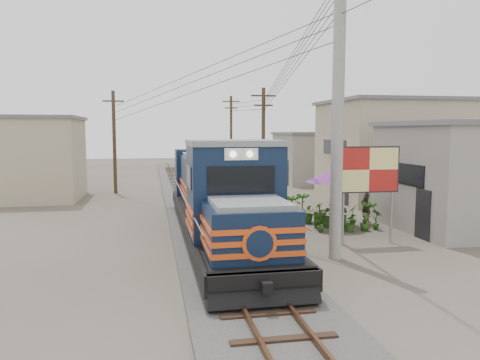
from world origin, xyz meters
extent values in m
plane|color=#473F35|center=(0.00, 0.00, 0.00)|extent=(120.00, 120.00, 0.00)
cube|color=#595651|center=(0.00, 10.00, 0.08)|extent=(3.60, 70.00, 0.16)
cube|color=#51331E|center=(-0.54, 10.00, 0.26)|extent=(0.08, 70.00, 0.12)
cube|color=#51331E|center=(0.54, 10.00, 0.26)|extent=(0.08, 70.00, 0.12)
cube|color=black|center=(0.00, 2.92, 0.76)|extent=(2.82, 15.57, 0.54)
cube|color=black|center=(0.00, -1.95, 0.47)|extent=(2.14, 3.11, 0.63)
cube|color=black|center=(0.00, 7.78, 0.47)|extent=(2.14, 3.11, 0.63)
cube|color=#0D1A32|center=(0.00, -3.12, 1.59)|extent=(2.31, 2.34, 1.46)
cube|color=#0D1A32|center=(0.00, -0.68, 2.36)|extent=(2.77, 2.53, 3.02)
cube|color=slate|center=(0.00, -0.68, 3.92)|extent=(2.82, 2.66, 0.18)
cube|color=black|center=(0.00, -1.96, 2.90)|extent=(1.98, 0.06, 0.78)
cube|color=white|center=(0.00, -1.97, 3.63)|extent=(0.97, 0.06, 0.34)
cube|color=#0D1A32|center=(0.00, 5.35, 1.97)|extent=(2.20, 9.54, 2.24)
cube|color=slate|center=(0.00, 5.35, 3.14)|extent=(1.98, 9.54, 0.18)
cube|color=#DD4814|center=(0.00, 2.92, 1.29)|extent=(2.86, 15.57, 0.14)
cube|color=#DD4814|center=(0.00, 2.92, 1.59)|extent=(2.86, 15.57, 0.14)
cube|color=#DD4814|center=(0.00, 2.92, 1.88)|extent=(2.86, 15.57, 0.14)
cylinder|color=#9E9B93|center=(3.50, -0.50, 5.00)|extent=(0.40, 0.40, 10.00)
cylinder|color=#4C3826|center=(4.50, 14.00, 3.50)|extent=(0.24, 0.24, 7.00)
cube|color=#4C3826|center=(4.50, 14.00, 6.50)|extent=(1.60, 0.10, 0.10)
cube|color=#4C3826|center=(4.50, 14.00, 5.90)|extent=(1.20, 0.10, 0.10)
cylinder|color=#4C3826|center=(4.80, 28.00, 3.75)|extent=(0.24, 0.24, 7.50)
cube|color=#4C3826|center=(4.80, 28.00, 7.00)|extent=(1.60, 0.10, 0.10)
cube|color=#4C3826|center=(4.80, 28.00, 6.40)|extent=(1.20, 0.10, 0.10)
cylinder|color=#4C3826|center=(-5.00, 18.00, 3.50)|extent=(0.24, 0.24, 7.00)
cube|color=#4C3826|center=(-5.00, 18.00, 6.50)|extent=(1.60, 0.10, 0.10)
cube|color=#4C3826|center=(-5.00, 18.00, 5.90)|extent=(1.20, 0.10, 0.10)
cube|color=gray|center=(11.50, 3.00, 2.25)|extent=(7.00, 6.00, 4.50)
cube|color=slate|center=(11.50, 3.00, 4.60)|extent=(7.35, 6.30, 0.20)
cube|color=black|center=(7.98, 3.00, 2.48)|extent=(0.05, 3.00, 0.90)
cube|color=tan|center=(12.50, 12.00, 3.00)|extent=(8.00, 7.00, 6.00)
cube|color=slate|center=(12.50, 12.00, 6.10)|extent=(8.40, 7.35, 0.20)
cube|color=black|center=(8.48, 12.00, 3.30)|extent=(0.05, 3.50, 0.90)
cube|color=gray|center=(11.00, 22.00, 2.00)|extent=(6.00, 6.00, 4.00)
cube|color=slate|center=(11.00, 22.00, 4.10)|extent=(6.30, 6.30, 0.20)
cube|color=black|center=(7.98, 22.00, 2.20)|extent=(0.05, 3.00, 0.90)
cube|color=tan|center=(-10.00, 16.00, 2.50)|extent=(6.00, 6.00, 5.00)
cube|color=slate|center=(-10.00, 16.00, 5.10)|extent=(6.30, 6.30, 0.20)
cylinder|color=#99999E|center=(4.50, 1.23, 1.37)|extent=(0.10, 0.10, 2.73)
cylinder|color=#99999E|center=(6.47, 1.21, 1.37)|extent=(0.10, 0.10, 2.73)
cube|color=black|center=(5.48, 1.22, 2.84)|extent=(2.41, 0.14, 1.75)
cube|color=#AB1A16|center=(5.48, 1.19, 2.84)|extent=(2.30, 0.10, 1.64)
cylinder|color=black|center=(5.33, 4.48, 0.05)|extent=(0.47, 0.47, 0.10)
cylinder|color=#99999E|center=(5.33, 4.48, 1.18)|extent=(0.05, 0.05, 2.37)
cone|color=#6E2777|center=(5.33, 4.48, 2.31)|extent=(3.10, 3.10, 0.59)
imported|color=black|center=(7.20, 4.89, 0.86)|extent=(0.74, 0.72, 1.72)
imported|color=#2A5518|center=(4.50, 3.46, 0.49)|extent=(0.62, 0.57, 0.97)
imported|color=#2A5518|center=(5.06, 3.29, 0.47)|extent=(0.63, 0.57, 0.93)
imported|color=#2A5518|center=(5.76, 3.36, 0.40)|extent=(0.96, 0.95, 0.80)
imported|color=#2A5518|center=(6.48, 3.43, 0.40)|extent=(0.64, 0.64, 0.80)
imported|color=#2A5518|center=(7.04, 3.52, 0.47)|extent=(0.43, 0.56, 0.95)
imported|color=#2A5518|center=(4.63, 4.32, 0.39)|extent=(0.42, 0.49, 0.77)
imported|color=#2A5518|center=(5.24, 4.43, 0.54)|extent=(1.14, 1.04, 1.08)
imported|color=#2A5518|center=(5.72, 4.37, 0.50)|extent=(0.69, 0.69, 1.01)
imported|color=#2A5518|center=(6.42, 4.56, 0.49)|extent=(0.52, 0.61, 0.97)
imported|color=#2A5518|center=(7.02, 4.46, 0.33)|extent=(0.46, 0.44, 0.65)
imported|color=#2A5518|center=(4.51, 5.46, 0.51)|extent=(1.04, 0.94, 1.01)
imported|color=#2A5518|center=(5.17, 5.54, 0.48)|extent=(0.64, 0.64, 0.96)
imported|color=#2A5518|center=(5.85, 5.50, 0.45)|extent=(0.43, 0.54, 0.90)
imported|color=#2A5518|center=(6.50, 5.69, 0.34)|extent=(0.36, 0.42, 0.67)
camera|label=1|loc=(-2.52, -15.06, 4.29)|focal=35.00mm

